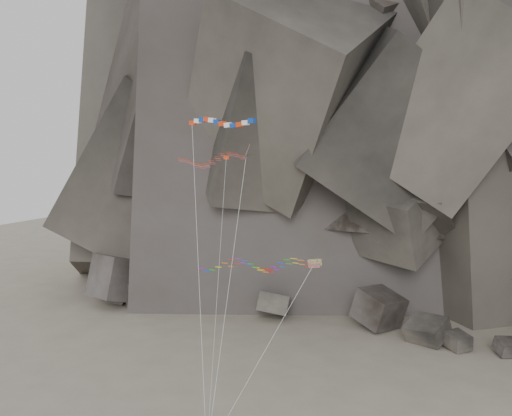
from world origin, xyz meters
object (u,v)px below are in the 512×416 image
at_px(delta_kite, 208,160).
at_px(pennant_kite, 221,227).
at_px(banner_kite, 220,125).
at_px(parafoil_kite, 251,264).

relative_size(delta_kite, pennant_kite, 1.05).
xyz_separation_m(banner_kite, pennant_kite, (0.25, -0.37, -9.34)).
bearing_deg(pennant_kite, parafoil_kite, 42.14).
distance_m(delta_kite, banner_kite, 6.26).
distance_m(delta_kite, parafoil_kite, 11.44).
bearing_deg(delta_kite, pennant_kite, -68.62).
xyz_separation_m(delta_kite, pennant_kite, (3.62, -4.48, -6.03)).
relative_size(delta_kite, banner_kite, 0.91).
height_order(delta_kite, parafoil_kite, delta_kite).
height_order(banner_kite, parafoil_kite, banner_kite).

